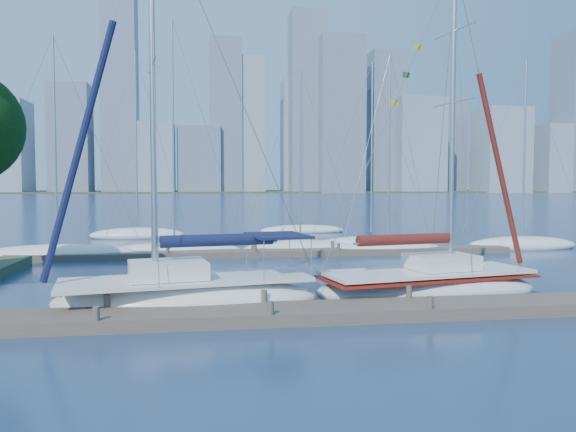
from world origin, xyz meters
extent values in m
plane|color=navy|center=(0.00, 0.00, 0.00)|extent=(700.00, 700.00, 0.00)
cube|color=#4C4238|center=(0.00, 0.00, 0.20)|extent=(26.00, 2.00, 0.40)
cube|color=#4C4238|center=(2.00, 16.00, 0.18)|extent=(30.00, 1.80, 0.36)
cube|color=#38472D|center=(0.00, 320.00, 0.00)|extent=(800.00, 100.00, 1.50)
ellipsoid|color=silver|center=(-2.54, 2.10, 0.27)|extent=(9.46, 4.47, 1.60)
cube|color=silver|center=(-2.54, 2.10, 1.01)|extent=(8.76, 4.12, 0.13)
cube|color=silver|center=(-3.17, 1.99, 1.38)|extent=(2.84, 2.34, 0.58)
cylinder|color=silver|center=(-3.59, 1.92, 7.58)|extent=(0.19, 0.19, 13.04)
cylinder|color=silver|center=(-1.47, 2.29, 2.23)|extent=(4.26, 0.83, 0.11)
cylinder|color=#11143A|center=(-1.47, 2.29, 2.34)|extent=(3.98, 1.09, 0.43)
cube|color=#11143A|center=(0.68, 2.65, 2.45)|extent=(2.31, 2.82, 0.09)
ellipsoid|color=silver|center=(6.45, 2.82, 0.25)|extent=(9.02, 4.31, 1.52)
cube|color=silver|center=(6.45, 2.82, 0.96)|extent=(8.35, 3.97, 0.12)
cube|color=silver|center=(7.05, 2.93, 1.32)|extent=(2.72, 2.24, 0.56)
cylinder|color=silver|center=(7.45, 3.00, 6.81)|extent=(0.18, 0.18, 11.60)
cylinder|color=silver|center=(5.43, 2.64, 2.13)|extent=(4.06, 0.82, 0.10)
cylinder|color=#4D1610|center=(5.43, 2.64, 2.23)|extent=(3.79, 1.06, 0.41)
cube|color=maroon|center=(6.45, 2.82, 0.79)|extent=(8.55, 4.12, 0.10)
ellipsoid|color=silver|center=(-10.37, 16.75, 0.22)|extent=(9.50, 4.77, 1.20)
cylinder|color=silver|center=(-10.37, 16.75, 6.93)|extent=(0.13, 0.13, 11.69)
ellipsoid|color=silver|center=(-3.75, 17.66, 0.20)|extent=(8.30, 2.45, 1.08)
cylinder|color=silver|center=(-3.75, 17.66, 7.62)|extent=(0.12, 0.12, 13.28)
ellipsoid|color=silver|center=(4.11, 17.67, 0.21)|extent=(7.46, 2.86, 1.13)
cylinder|color=silver|center=(4.11, 17.67, 6.25)|extent=(0.12, 0.12, 10.45)
ellipsoid|color=silver|center=(9.31, 19.42, 0.22)|extent=(8.21, 3.77, 1.18)
cylinder|color=silver|center=(9.31, 19.42, 6.78)|extent=(0.13, 0.13, 11.41)
ellipsoid|color=silver|center=(9.54, 16.51, 0.20)|extent=(7.33, 4.71, 1.12)
cylinder|color=silver|center=(9.54, 16.51, 6.70)|extent=(0.12, 0.12, 11.37)
ellipsoid|color=silver|center=(19.09, 17.22, 0.23)|extent=(8.03, 5.34, 1.24)
cylinder|color=silver|center=(19.09, 17.22, 6.82)|extent=(0.14, 0.14, 11.39)
ellipsoid|color=silver|center=(-7.23, 28.92, 0.23)|extent=(7.82, 3.77, 1.24)
cylinder|color=silver|center=(-7.23, 28.92, 8.04)|extent=(0.14, 0.14, 13.82)
ellipsoid|color=silver|center=(6.79, 31.92, 0.19)|extent=(7.75, 2.73, 1.04)
cylinder|color=silver|center=(6.79, 31.92, 5.76)|extent=(0.11, 0.11, 9.63)
cube|color=slate|center=(-96.77, 283.96, 23.27)|extent=(14.50, 23.42, 46.55)
cube|color=slate|center=(-69.73, 287.50, 28.02)|extent=(20.06, 17.63, 56.05)
cube|color=gray|center=(-47.55, 309.43, 18.47)|extent=(15.64, 17.61, 36.94)
cube|color=slate|center=(-25.94, 284.92, 18.35)|extent=(17.96, 19.81, 36.70)
cube|color=slate|center=(-4.22, 286.68, 17.59)|extent=(22.47, 16.86, 35.19)
cube|color=gray|center=(21.35, 289.48, 36.46)|extent=(19.04, 14.99, 72.92)
cube|color=slate|center=(51.90, 304.67, 32.10)|extent=(17.43, 17.46, 64.21)
cube|color=slate|center=(70.99, 278.50, 41.45)|extent=(23.45, 18.95, 82.91)
cube|color=gray|center=(91.42, 294.72, 28.40)|extent=(13.85, 17.11, 56.81)
cube|color=slate|center=(115.77, 279.60, 25.96)|extent=(25.95, 18.80, 51.91)
cube|color=slate|center=(147.05, 309.52, 28.55)|extent=(15.48, 17.52, 57.10)
cube|color=gray|center=(164.09, 278.94, 23.56)|extent=(25.58, 23.94, 47.11)
cube|color=slate|center=(194.50, 279.05, 19.22)|extent=(14.58, 21.38, 38.44)
cube|color=slate|center=(-45.00, 290.00, 61.74)|extent=(17.57, 18.00, 123.48)
cube|color=slate|center=(10.00, 290.00, 41.06)|extent=(17.13, 18.00, 82.12)
cube|color=slate|center=(55.00, 290.00, 49.29)|extent=(19.04, 18.00, 98.57)
cube|color=slate|center=(100.00, 290.00, 39.21)|extent=(19.14, 18.00, 78.42)
camera|label=1|loc=(-1.95, -17.32, 4.26)|focal=35.00mm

